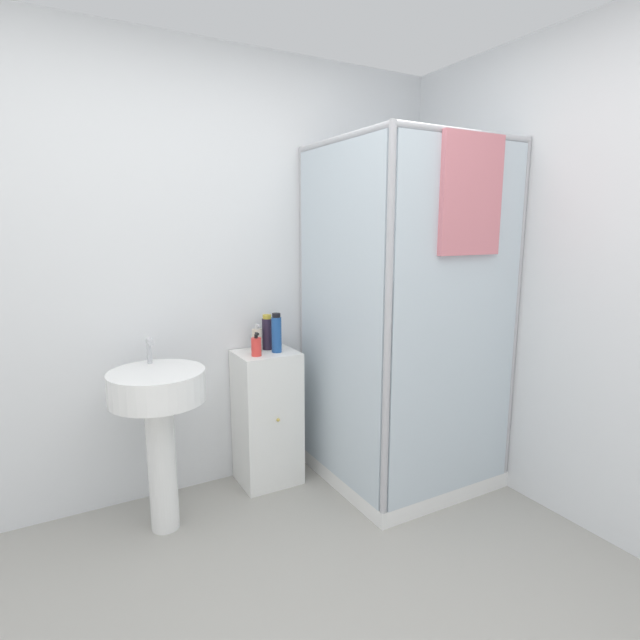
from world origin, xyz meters
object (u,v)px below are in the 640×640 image
at_px(shampoo_bottle_blue, 277,333).
at_px(lotion_bottle_white, 257,340).
at_px(shampoo_bottle_tall_black, 267,333).
at_px(soap_dispenser, 256,346).
at_px(sink, 159,410).

xyz_separation_m(shampoo_bottle_blue, lotion_bottle_white, (-0.09, 0.08, -0.04)).
bearing_deg(shampoo_bottle_tall_black, soap_dispenser, -135.34).
xyz_separation_m(shampoo_bottle_tall_black, shampoo_bottle_blue, (0.02, -0.09, 0.01)).
height_order(sink, lotion_bottle_white, lotion_bottle_white).
xyz_separation_m(soap_dispenser, shampoo_bottle_blue, (0.14, 0.02, 0.06)).
distance_m(sink, soap_dispenser, 0.63).
bearing_deg(lotion_bottle_white, shampoo_bottle_blue, -41.84).
bearing_deg(soap_dispenser, shampoo_bottle_blue, 9.56).
bearing_deg(lotion_bottle_white, sink, -158.81).
xyz_separation_m(sink, shampoo_bottle_blue, (0.71, 0.16, 0.28)).
bearing_deg(sink, shampoo_bottle_tall_black, 20.15).
height_order(shampoo_bottle_tall_black, shampoo_bottle_blue, shampoo_bottle_blue).
height_order(sink, soap_dispenser, sink).
distance_m(soap_dispenser, shampoo_bottle_blue, 0.15).
bearing_deg(sink, shampoo_bottle_blue, 12.81).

